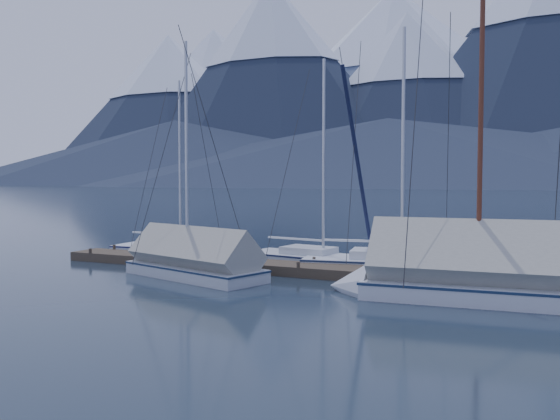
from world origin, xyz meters
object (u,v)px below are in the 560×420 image
object	(u,v)px
sailboat_open_left	(190,252)
person	(472,248)
sailboat_open_right	(416,268)
sailboat_covered_near	(471,280)
sailboat_covered_far	(185,264)
sailboat_open_mid	(334,263)

from	to	relation	value
sailboat_open_left	person	distance (m)	12.16
sailboat_open_right	sailboat_covered_near	bearing A→B (deg)	-59.50
sailboat_open_left	sailboat_covered_far	world-z (taller)	sailboat_covered_far
sailboat_open_mid	sailboat_covered_near	size ratio (longest dim) A/B	0.81
sailboat_open_left	sailboat_covered_near	size ratio (longest dim) A/B	0.78
sailboat_open_left	person	xyz separation A→B (m)	(11.87, -2.42, 1.04)
sailboat_open_left	sailboat_open_mid	world-z (taller)	sailboat_open_mid
sailboat_open_mid	sailboat_covered_near	distance (m)	6.75
sailboat_covered_near	sailboat_covered_far	size ratio (longest dim) A/B	1.22
sailboat_covered_far	sailboat_covered_near	bearing A→B (deg)	0.63
sailboat_open_right	sailboat_covered_near	size ratio (longest dim) A/B	0.89
sailboat_open_right	sailboat_covered_near	world-z (taller)	sailboat_covered_near
sailboat_open_right	sailboat_covered_far	world-z (taller)	sailboat_open_right
sailboat_open_left	sailboat_covered_near	bearing A→B (deg)	-19.97
sailboat_covered_near	sailboat_covered_far	xyz separation A→B (m)	(-9.26, -0.10, -0.10)
sailboat_open_left	sailboat_open_right	distance (m)	9.75
sailboat_open_right	person	bearing A→B (deg)	-43.99
sailboat_open_right	sailboat_open_left	bearing A→B (deg)	177.83
sailboat_open_left	sailboat_covered_far	xyz separation A→B (m)	(2.86, -4.51, 0.28)
person	sailboat_covered_near	bearing A→B (deg)	169.35
sailboat_open_mid	sailboat_open_right	distance (m)	3.05
sailboat_open_left	sailboat_open_mid	size ratio (longest dim) A/B	0.96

